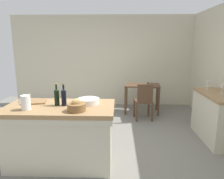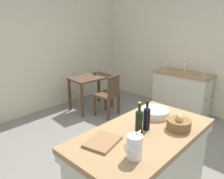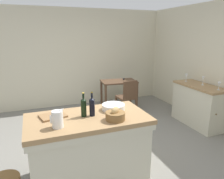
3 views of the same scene
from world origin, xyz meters
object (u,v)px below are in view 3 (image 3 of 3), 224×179
at_px(wine_glass_far_left, 219,84).
at_px(wine_glass_left, 203,79).
at_px(island_table, 89,145).
at_px(wooden_chair, 127,97).
at_px(pitcher, 57,119).
at_px(cutting_board, 53,116).
at_px(wine_bottle_amber, 84,107).
at_px(wash_bowl, 113,107).
at_px(side_cabinet, 198,105).
at_px(writing_desk, 119,85).
at_px(wine_bottle_dark, 92,106).
at_px(wine_glass_middle, 186,76).
at_px(bread_basket, 115,115).

relative_size(wine_glass_far_left, wine_glass_left, 0.85).
distance_m(island_table, wine_glass_far_left, 2.80).
relative_size(wooden_chair, wine_glass_left, 4.73).
height_order(pitcher, cutting_board, pitcher).
bearing_deg(wooden_chair, wine_bottle_amber, -129.03).
height_order(wash_bowl, wine_bottle_amber, wine_bottle_amber).
xyz_separation_m(pitcher, wine_bottle_amber, (0.36, 0.22, 0.03)).
bearing_deg(side_cabinet, writing_desk, 127.53).
height_order(writing_desk, wine_bottle_dark, wine_bottle_dark).
relative_size(wash_bowl, wine_glass_middle, 1.86).
relative_size(pitcher, wine_glass_far_left, 1.50).
height_order(bread_basket, wine_glass_middle, bread_basket).
bearing_deg(wine_glass_left, wine_glass_middle, 102.75).
xyz_separation_m(island_table, wine_glass_left, (2.74, 0.87, 0.54)).
bearing_deg(island_table, wooden_chair, 52.29).
height_order(side_cabinet, wine_bottle_amber, wine_bottle_amber).
height_order(island_table, cutting_board, cutting_board).
distance_m(island_table, side_cabinet, 2.82).
bearing_deg(writing_desk, bread_basket, -113.63).
xyz_separation_m(bread_basket, cutting_board, (-0.72, 0.38, -0.05)).
height_order(wooden_chair, wine_glass_far_left, wine_glass_far_left).
relative_size(side_cabinet, wine_glass_middle, 6.86).
xyz_separation_m(side_cabinet, wash_bowl, (-2.27, -0.75, 0.49)).
relative_size(writing_desk, wine_bottle_amber, 2.92).
bearing_deg(pitcher, wine_glass_left, 18.72).
relative_size(wine_bottle_dark, wine_bottle_amber, 1.00).
bearing_deg(pitcher, wooden_chair, 48.05).
bearing_deg(wooden_chair, cutting_board, -137.53).
xyz_separation_m(side_cabinet, wine_glass_left, (0.06, -0.00, 0.57)).
bearing_deg(cutting_board, wine_bottle_amber, -18.18).
distance_m(wine_glass_far_left, wine_glass_middle, 0.85).
bearing_deg(pitcher, wine_glass_middle, 25.90).
bearing_deg(island_table, wash_bowl, 17.03).
xyz_separation_m(wooden_chair, wine_bottle_amber, (-1.50, -1.85, 0.54)).
distance_m(side_cabinet, bread_basket, 2.68).
xyz_separation_m(pitcher, wine_glass_far_left, (3.13, 0.63, -0.00)).
distance_m(cutting_board, wine_bottle_amber, 0.42).
relative_size(island_table, bread_basket, 6.40).
bearing_deg(writing_desk, wine_glass_far_left, -58.10).
height_order(pitcher, wine_bottle_dark, wine_bottle_dark).
bearing_deg(wooden_chair, writing_desk, 88.38).
height_order(island_table, wine_glass_far_left, wine_glass_far_left).
bearing_deg(side_cabinet, wine_glass_far_left, -84.77).
bearing_deg(wash_bowl, cutting_board, 177.72).
relative_size(writing_desk, wooden_chair, 1.06).
height_order(side_cabinet, wine_glass_far_left, wine_glass_far_left).
xyz_separation_m(wine_bottle_dark, wine_glass_middle, (2.58, 1.28, -0.02)).
height_order(island_table, side_cabinet, island_table).
bearing_deg(wine_glass_left, wooden_chair, 142.01).
height_order(wooden_chair, wine_bottle_dark, wine_bottle_dark).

